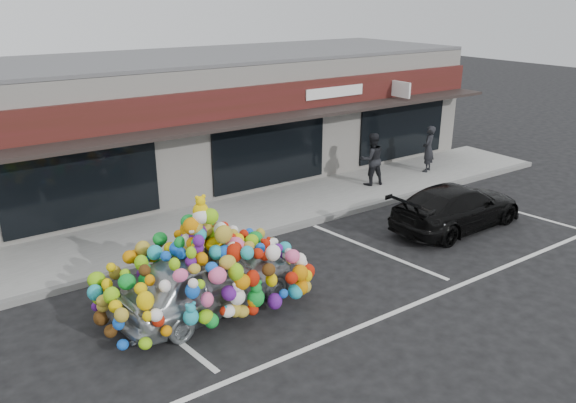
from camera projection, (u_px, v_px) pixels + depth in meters
ground at (290, 283)px, 12.86m from camera, size 90.00×90.00×0.00m
shop_building at (146, 124)px, 18.65m from camera, size 24.00×7.20×4.31m
sidewalk at (210, 224)px, 15.93m from camera, size 26.00×3.00×0.15m
kerb at (236, 242)px, 14.77m from camera, size 26.00×0.18×0.16m
parking_stripe_left at (154, 322)px, 11.31m from camera, size 0.73×4.37×0.01m
parking_stripe_mid at (374, 250)px, 14.50m from camera, size 0.73×4.37×0.01m
parking_stripe_right at (504, 208)px, 17.36m from camera, size 0.73×4.37×0.01m
lane_line at (426, 299)px, 12.14m from camera, size 14.00×0.12×0.01m
toy_car at (206, 273)px, 11.51m from camera, size 2.88×4.43×2.46m
black_sedan at (457, 207)px, 15.72m from camera, size 1.89×4.36×1.25m
pedestrian_a at (428, 149)px, 20.23m from camera, size 0.73×0.63×1.68m
pedestrian_b at (372, 159)px, 18.78m from camera, size 1.00×0.86×1.78m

